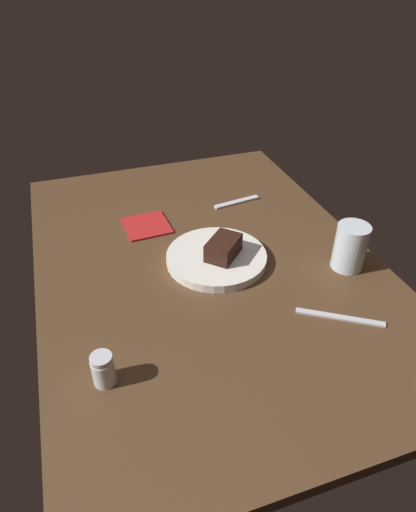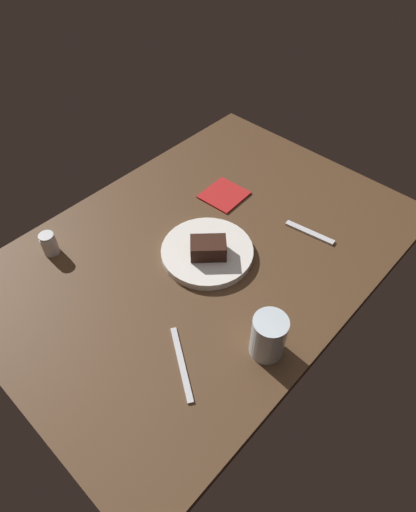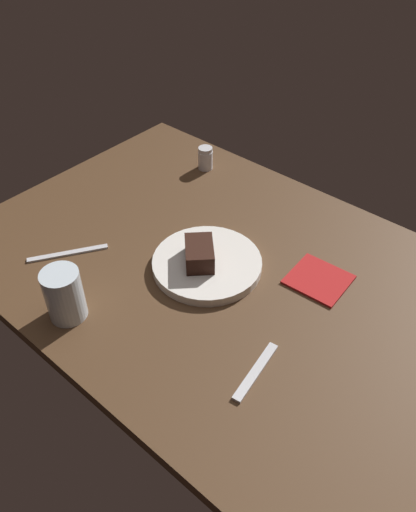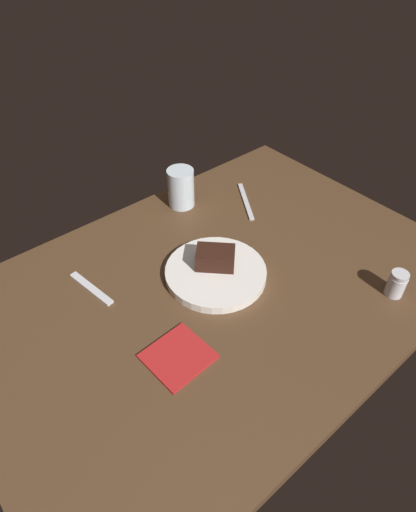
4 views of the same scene
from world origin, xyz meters
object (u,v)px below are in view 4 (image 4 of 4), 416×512
object	(u,v)px
salt_shaker	(397,284)
butter_knife	(246,201)
chocolate_cake_slice	(215,258)
folded_napkin	(178,356)
dessert_spoon	(91,288)
dessert_plate	(216,273)
water_glass	(181,188)

from	to	relation	value
salt_shaker	butter_knife	world-z (taller)	salt_shaker
chocolate_cake_slice	salt_shaker	size ratio (longest dim) A/B	1.41
chocolate_cake_slice	folded_napkin	size ratio (longest dim) A/B	0.74
dessert_spoon	butter_knife	xyz separation A→B (cm)	(-54.52, -2.32, -0.10)
dessert_plate	chocolate_cake_slice	size ratio (longest dim) A/B	2.66
butter_knife	folded_napkin	bearing A→B (deg)	154.96
chocolate_cake_slice	butter_knife	world-z (taller)	chocolate_cake_slice
dessert_plate	salt_shaker	bearing A→B (deg)	131.70
dessert_plate	dessert_spoon	distance (cm)	30.84
folded_napkin	chocolate_cake_slice	bearing A→B (deg)	-147.55
dessert_plate	water_glass	world-z (taller)	water_glass
dessert_plate	butter_knife	size ratio (longest dim) A/B	1.34
water_glass	dessert_spoon	size ratio (longest dim) A/B	0.78
chocolate_cake_slice	dessert_spoon	world-z (taller)	chocolate_cake_slice
chocolate_cake_slice	butter_knife	bearing A→B (deg)	-147.95
dessert_plate	chocolate_cake_slice	distance (cm)	3.89
chocolate_cake_slice	folded_napkin	world-z (taller)	chocolate_cake_slice
butter_knife	folded_napkin	distance (cm)	59.35
salt_shaker	butter_knife	xyz separation A→B (cm)	(0.51, -50.68, -3.08)
water_glass	butter_knife	distance (cm)	20.46
water_glass	dessert_spoon	xyz separation A→B (cm)	(38.72, 14.03, -5.54)
salt_shaker	dessert_spoon	size ratio (longest dim) A/B	0.45
water_glass	dessert_plate	bearing A→B (deg)	67.59
water_glass	folded_napkin	xyz separation A→B (cm)	(34.40, 43.37, -5.59)
folded_napkin	salt_shaker	bearing A→B (deg)	159.44
chocolate_cake_slice	folded_napkin	xyz separation A→B (cm)	(23.03, 14.65, -4.26)
chocolate_cake_slice	water_glass	xyz separation A→B (cm)	(-11.37, -28.72, 1.32)
water_glass	dessert_spoon	world-z (taller)	water_glass
dessert_plate	butter_knife	xyz separation A→B (cm)	(-28.23, -18.42, -0.85)
butter_knife	dessert_plate	bearing A→B (deg)	155.85
folded_napkin	water_glass	bearing A→B (deg)	-128.42
dessert_spoon	butter_knife	world-z (taller)	dessert_spoon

